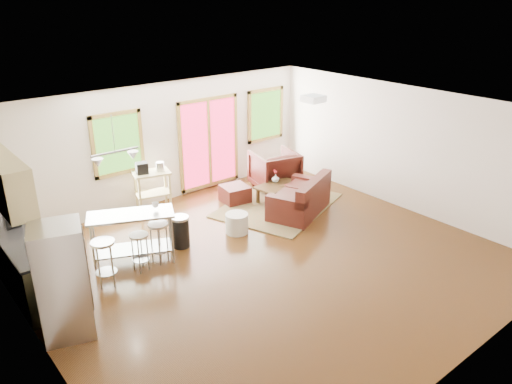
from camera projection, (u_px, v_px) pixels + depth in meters
floor at (267, 261)px, 8.69m from camera, size 7.50×7.00×0.02m
ceiling at (268, 113)px, 7.69m from camera, size 7.50×7.00×0.02m
back_wall at (161, 144)px, 10.70m from camera, size 7.50×0.02×2.60m
left_wall at (30, 267)px, 5.98m from camera, size 0.02×7.00×2.60m
right_wall at (404, 148)px, 10.39m from camera, size 0.02×7.00×2.60m
front_wall at (468, 282)px, 5.68m from camera, size 7.50×0.02×2.60m
window_left at (118, 144)px, 10.00m from camera, size 1.10×0.05×1.30m
french_doors at (209, 143)px, 11.44m from camera, size 1.60×0.05×2.10m
window_right at (266, 115)px, 12.29m from camera, size 1.10×0.05×1.30m
rug at (278, 205)px, 10.87m from camera, size 3.10×2.75×0.03m
loveseat at (301, 199)px, 10.39m from camera, size 1.71×1.37×0.80m
coffee_table at (278, 187)px, 10.99m from camera, size 1.04×0.71×0.39m
armchair at (275, 168)px, 11.63m from camera, size 1.15×1.10×1.00m
ottoman at (235, 194)px, 11.00m from camera, size 0.64×0.64×0.37m
pouf at (237, 223)px, 9.62m from camera, size 0.47×0.47×0.39m
vase at (275, 177)px, 11.05m from camera, size 0.19×0.20×0.29m
book at (288, 182)px, 10.70m from camera, size 0.22×0.05×0.29m
cabinets at (18, 237)px, 7.50m from camera, size 0.64×2.24×2.30m
refrigerator at (63, 281)px, 6.59m from camera, size 0.81×0.80×1.62m
island at (132, 229)px, 8.44m from camera, size 1.53×1.11×0.90m
cup at (155, 204)px, 8.45m from camera, size 0.14×0.13×0.11m
bar_stool_a at (104, 253)px, 7.76m from camera, size 0.47×0.47×0.79m
bar_stool_b at (139, 244)px, 8.21m from camera, size 0.36×0.36×0.67m
bar_stool_c at (159, 233)px, 8.46m from camera, size 0.42×0.42×0.73m
trash_can at (181, 231)px, 9.06m from camera, size 0.42×0.42×0.60m
kitchen_cart at (151, 178)px, 10.29m from camera, size 0.83×0.64×1.12m
ceiling_flush at (313, 99)px, 9.09m from camera, size 0.35×0.35×0.12m
pendant_light at (116, 158)px, 7.92m from camera, size 0.80×0.18×0.79m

